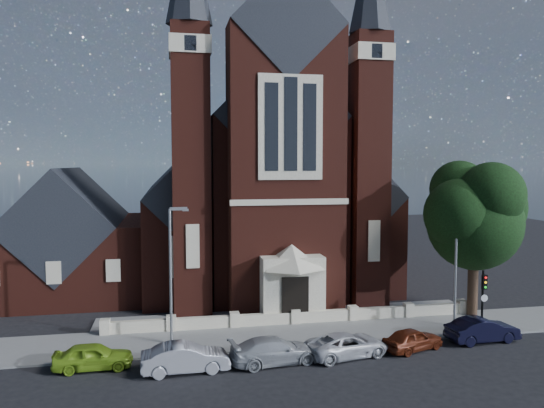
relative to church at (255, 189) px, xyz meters
The scene contains 16 objects.
ground 11.40m from the church, 90.00° to the right, with size 120.00×120.00×0.00m, color black.
pavement_strip 20.18m from the church, 90.00° to the right, with size 60.00×5.00×0.12m, color slate.
forecourt_paving 16.60m from the church, 90.00° to the right, with size 26.00×3.00×0.14m, color slate.
forecourt_wall 18.37m from the church, 90.00° to the right, with size 24.00×0.40×0.90m, color #BCB196.
church is the anchor object (origin of this frame).
parish_hall 17.26m from the church, 162.84° to the right, with size 12.00×12.20×10.24m.
street_tree 21.38m from the church, 53.83° to the right, with size 6.40×6.60×10.70m.
street_lamp_left 20.84m from the church, 112.66° to the right, with size 1.16×0.22×8.09m.
street_lamp_right 21.76m from the church, 61.96° to the right, with size 1.16×0.22×8.09m.
traffic_signal 23.94m from the church, 61.80° to the right, with size 0.28×0.42×4.00m.
car_lime_van 25.99m from the church, 118.77° to the right, with size 1.60×3.98×1.36m, color #7EAD22.
car_silver_a 25.35m from the church, 107.58° to the right, with size 1.55×4.45×1.47m, color #98999F.
car_silver_b 24.16m from the church, 96.61° to the right, with size 1.96×4.82×1.40m, color #9DA0A4.
car_white_suv 23.82m from the church, 86.22° to the right, with size 2.15×4.66×1.29m, color silver.
car_dark_red 24.22m from the church, 76.33° to the right, with size 1.50×3.72×1.27m, color #5A200F.
car_navy 25.20m from the church, 64.99° to the right, with size 1.53×4.38×1.44m, color black.
Camera 1 is at (-7.99, -26.73, 10.59)m, focal length 35.00 mm.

